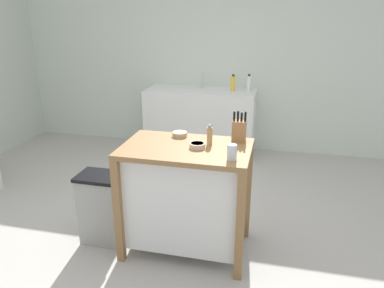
# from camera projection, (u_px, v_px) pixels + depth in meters

# --- Properties ---
(ground_plane) EXTENTS (6.87, 6.87, 0.00)m
(ground_plane) POSITION_uv_depth(u_px,v_px,m) (164.00, 238.00, 3.32)
(ground_plane) COLOR #ADA8A0
(ground_plane) RESTS_ON ground
(wall_back) EXTENTS (5.87, 0.10, 2.60)m
(wall_back) POSITION_uv_depth(u_px,v_px,m) (216.00, 58.00, 5.21)
(wall_back) COLOR silver
(wall_back) RESTS_ON ground
(kitchen_island) EXTENTS (1.01, 0.64, 0.93)m
(kitchen_island) POSITION_uv_depth(u_px,v_px,m) (186.00, 193.00, 3.03)
(kitchen_island) COLOR olive
(kitchen_island) RESTS_ON ground
(knife_block) EXTENTS (0.11, 0.09, 0.25)m
(knife_block) POSITION_uv_depth(u_px,v_px,m) (239.00, 130.00, 2.98)
(knife_block) COLOR #9E7042
(knife_block) RESTS_ON kitchen_island
(bowl_ceramic_small) EXTENTS (0.12, 0.12, 0.04)m
(bowl_ceramic_small) POSITION_uv_depth(u_px,v_px,m) (197.00, 145.00, 2.85)
(bowl_ceramic_small) COLOR beige
(bowl_ceramic_small) RESTS_ON kitchen_island
(bowl_ceramic_wide) EXTENTS (0.12, 0.12, 0.04)m
(bowl_ceramic_wide) POSITION_uv_depth(u_px,v_px,m) (180.00, 134.00, 3.11)
(bowl_ceramic_wide) COLOR tan
(bowl_ceramic_wide) RESTS_ON kitchen_island
(drinking_cup) EXTENTS (0.07, 0.07, 0.12)m
(drinking_cup) POSITION_uv_depth(u_px,v_px,m) (232.00, 152.00, 2.61)
(drinking_cup) COLOR silver
(drinking_cup) RESTS_ON kitchen_island
(pepper_grinder) EXTENTS (0.04, 0.04, 0.17)m
(pepper_grinder) POSITION_uv_depth(u_px,v_px,m) (210.00, 135.00, 2.91)
(pepper_grinder) COLOR tan
(pepper_grinder) RESTS_ON kitchen_island
(trash_bin) EXTENTS (0.36, 0.28, 0.63)m
(trash_bin) POSITION_uv_depth(u_px,v_px,m) (102.00, 208.00, 3.21)
(trash_bin) COLOR gray
(trash_bin) RESTS_ON ground
(sink_counter) EXTENTS (1.50, 0.60, 0.90)m
(sink_counter) POSITION_uv_depth(u_px,v_px,m) (200.00, 122.00, 5.21)
(sink_counter) COLOR silver
(sink_counter) RESTS_ON ground
(sink_faucet) EXTENTS (0.02, 0.02, 0.22)m
(sink_faucet) POSITION_uv_depth(u_px,v_px,m) (203.00, 80.00, 5.15)
(sink_faucet) COLOR #B7BCC1
(sink_faucet) RESTS_ON sink_counter
(bottle_spray_cleaner) EXTENTS (0.05, 0.05, 0.23)m
(bottle_spray_cleaner) POSITION_uv_depth(u_px,v_px,m) (249.00, 83.00, 4.94)
(bottle_spray_cleaner) COLOR white
(bottle_spray_cleaner) RESTS_ON sink_counter
(bottle_hand_soap) EXTENTS (0.06, 0.06, 0.23)m
(bottle_hand_soap) POSITION_uv_depth(u_px,v_px,m) (233.00, 83.00, 4.96)
(bottle_hand_soap) COLOR yellow
(bottle_hand_soap) RESTS_ON sink_counter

